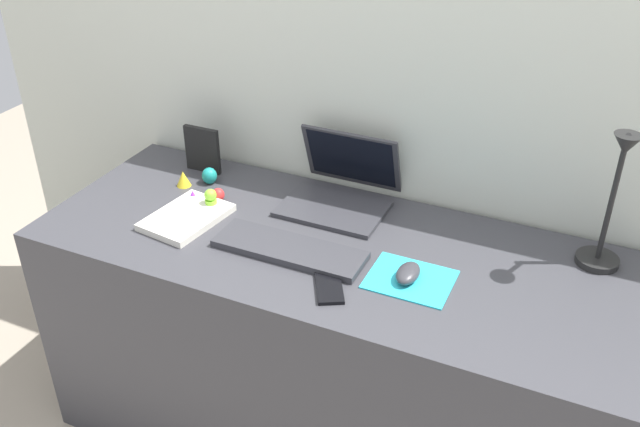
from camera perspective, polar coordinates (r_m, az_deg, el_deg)
name	(u,v)px	position (r m, az deg, el deg)	size (l,w,h in m)	color
back_wall	(375,191)	(2.19, 4.47, 1.85)	(2.82, 0.05, 1.44)	beige
desk	(327,347)	(2.13, 0.57, -10.82)	(1.62, 0.64, 0.74)	#38383D
laptop	(341,186)	(2.07, 1.75, 2.26)	(0.30, 0.28, 0.20)	#333338
keyboard	(290,249)	(1.86, -2.49, -2.93)	(0.41, 0.13, 0.02)	#333338
mousepad	(410,279)	(1.78, 7.34, -5.33)	(0.21, 0.17, 0.00)	#28B7CC
mouse	(408,273)	(1.77, 7.16, -4.84)	(0.06, 0.10, 0.03)	#333338
cell_phone	(329,288)	(1.73, 0.76, -6.04)	(0.06, 0.13, 0.01)	black
desk_lamp	(611,205)	(1.84, 22.55, 0.62)	(0.11, 0.15, 0.40)	black
notebook_pad	(187,217)	(2.03, -10.79, -0.31)	(0.17, 0.24, 0.02)	silver
picture_frame	(202,150)	(2.26, -9.53, 5.14)	(0.12, 0.02, 0.15)	black
toy_figurine_purple	(193,196)	(2.12, -10.29, 1.42)	(0.03, 0.03, 0.04)	purple
toy_figurine_yellow	(183,179)	(2.21, -11.04, 2.80)	(0.04, 0.04, 0.05)	yellow
toy_figurine_teal	(209,176)	(2.21, -8.97, 3.06)	(0.05, 0.05, 0.05)	teal
toy_figurine_red	(218,195)	(2.11, -8.27, 1.51)	(0.04, 0.04, 0.04)	red
toy_figurine_lime	(211,199)	(2.06, -8.86, 1.15)	(0.04, 0.04, 0.07)	#8CDB33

